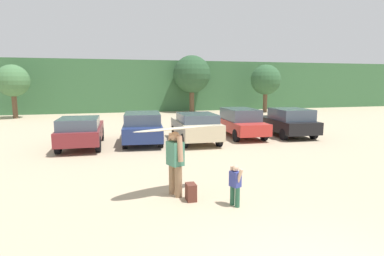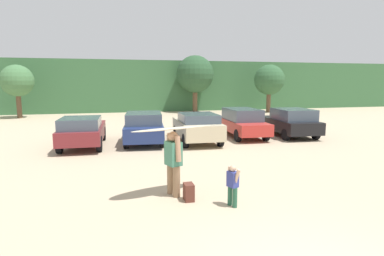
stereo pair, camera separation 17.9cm
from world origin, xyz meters
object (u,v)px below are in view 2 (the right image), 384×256
object	(u,v)px
parked_car_maroon	(83,131)
person_adult	(173,160)
parked_car_navy	(144,127)
backpack_dropped	(189,192)
parked_car_champagne	(197,126)
parked_car_black	(290,122)
parked_car_red	(242,122)
person_child	(233,183)
surfboard_cream	(173,128)

from	to	relation	value
parked_car_maroon	person_adult	size ratio (longest dim) A/B	2.49
parked_car_navy	backpack_dropped	xyz separation A→B (m)	(0.37, -8.26, -0.58)
parked_car_champagne	parked_car_black	world-z (taller)	parked_car_black
parked_car_red	backpack_dropped	size ratio (longest dim) A/B	10.02
parked_car_navy	parked_car_black	bearing A→B (deg)	-85.12
parked_car_navy	person_child	distance (m)	8.98
parked_car_champagne	surfboard_cream	xyz separation A→B (m)	(-2.55, -7.19, 1.03)
person_adult	backpack_dropped	xyz separation A→B (m)	(0.31, -0.48, -0.76)
parked_car_champagne	person_child	world-z (taller)	parked_car_champagne
parked_car_champagne	parked_car_maroon	bearing A→B (deg)	90.70
parked_car_black	person_child	bearing A→B (deg)	144.85
person_child	parked_car_red	bearing A→B (deg)	-135.04
person_adult	backpack_dropped	size ratio (longest dim) A/B	3.89
backpack_dropped	person_child	bearing A→B (deg)	-33.11
backpack_dropped	person_adult	bearing A→B (deg)	122.65
parked_car_maroon	surfboard_cream	world-z (taller)	surfboard_cream
person_adult	person_child	world-z (taller)	person_adult
parked_car_maroon	parked_car_navy	size ratio (longest dim) A/B	0.93
person_adult	person_child	distance (m)	1.73
parked_car_black	person_child	xyz separation A→B (m)	(-6.87, -8.76, -0.22)
parked_car_maroon	parked_car_navy	world-z (taller)	parked_car_navy
parked_car_maroon	parked_car_champagne	world-z (taller)	parked_car_champagne
person_child	backpack_dropped	distance (m)	1.20
parked_car_maroon	backpack_dropped	world-z (taller)	parked_car_maroon
surfboard_cream	backpack_dropped	size ratio (longest dim) A/B	5.43
person_child	surfboard_cream	distance (m)	2.08
parked_car_navy	person_child	size ratio (longest dim) A/B	4.50
parked_car_champagne	person_child	distance (m)	8.38
parked_car_navy	parked_car_champagne	size ratio (longest dim) A/B	1.12
parked_car_champagne	backpack_dropped	xyz separation A→B (m)	(-2.25, -7.66, -0.58)
person_adult	person_child	size ratio (longest dim) A/B	1.68
parked_car_maroon	parked_car_red	size ratio (longest dim) A/B	0.97
parked_car_navy	parked_car_red	size ratio (longest dim) A/B	1.04
parked_car_champagne	person_adult	size ratio (longest dim) A/B	2.38
surfboard_cream	parked_car_red	bearing A→B (deg)	-140.63
surfboard_cream	person_adult	bearing A→B (deg)	-81.24
parked_car_navy	person_child	bearing A→B (deg)	-165.80
parked_car_maroon	person_child	distance (m)	9.43
parked_car_maroon	parked_car_black	bearing A→B (deg)	-86.51
parked_car_maroon	parked_car_navy	distance (m)	2.95
parked_car_red	parked_car_maroon	bearing A→B (deg)	97.85
parked_car_black	person_child	world-z (taller)	parked_car_black
parked_car_maroon	person_adult	world-z (taller)	person_adult
person_adult	surfboard_cream	bearing A→B (deg)	94.99
parked_car_navy	surfboard_cream	world-z (taller)	surfboard_cream
person_child	parked_car_champagne	bearing A→B (deg)	-119.76
parked_car_navy	parked_car_red	xyz separation A→B (m)	(5.49, 0.40, 0.02)
parked_car_red	surfboard_cream	xyz separation A→B (m)	(-5.42, -8.19, 1.01)
parked_car_navy	backpack_dropped	distance (m)	8.29
surfboard_cream	parked_car_navy	bearing A→B (deg)	-106.62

